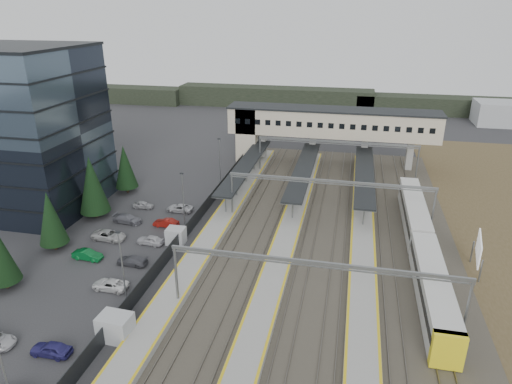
% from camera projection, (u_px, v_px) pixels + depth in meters
% --- Properties ---
extents(ground, '(220.00, 220.00, 0.00)m').
position_uv_depth(ground, '(218.00, 268.00, 55.05)').
color(ground, '#2B2B2D').
rests_on(ground, ground).
extents(office_building, '(24.30, 18.30, 24.30)m').
position_uv_depth(office_building, '(9.00, 129.00, 68.36)').
color(office_building, '#3E4F5F').
rests_on(office_building, ground).
extents(conifer_row, '(4.42, 49.82, 9.50)m').
position_uv_depth(conifer_row, '(30.00, 229.00, 54.05)').
color(conifer_row, black).
rests_on(conifer_row, ground).
extents(car_park, '(10.80, 44.67, 1.29)m').
position_uv_depth(car_park, '(90.00, 279.00, 51.68)').
color(car_park, '#B0AEB3').
rests_on(car_park, ground).
extents(lampposts, '(0.50, 53.25, 8.07)m').
position_uv_depth(lampposts, '(158.00, 225.00, 56.11)').
color(lampposts, slate).
rests_on(lampposts, ground).
extents(fence, '(0.08, 90.00, 2.00)m').
position_uv_depth(fence, '(182.00, 236.00, 60.47)').
color(fence, '#26282B').
rests_on(fence, ground).
extents(relay_cabin_near, '(3.17, 2.40, 2.54)m').
position_uv_depth(relay_cabin_near, '(116.00, 327.00, 42.98)').
color(relay_cabin_near, '#A6A9AC').
rests_on(relay_cabin_near, ground).
extents(relay_cabin_far, '(2.40, 2.01, 2.17)m').
position_uv_depth(relay_cabin_far, '(176.00, 236.00, 60.42)').
color(relay_cabin_far, '#A6A9AC').
rests_on(relay_cabin_far, ground).
extents(rail_corridor, '(34.00, 90.00, 0.92)m').
position_uv_depth(rail_corridor, '(300.00, 254.00, 57.62)').
color(rail_corridor, '#353029').
rests_on(rail_corridor, ground).
extents(canopies, '(23.10, 30.00, 3.28)m').
position_uv_depth(canopies, '(304.00, 169.00, 76.60)').
color(canopies, black).
rests_on(canopies, ground).
extents(footbridge, '(40.40, 6.40, 11.20)m').
position_uv_depth(footbridge, '(317.00, 125.00, 88.51)').
color(footbridge, beige).
rests_on(footbridge, ground).
extents(gantries, '(28.40, 62.28, 7.17)m').
position_uv_depth(gantries, '(323.00, 222.00, 53.13)').
color(gantries, slate).
rests_on(gantries, ground).
extents(train, '(2.80, 38.86, 3.52)m').
position_uv_depth(train, '(422.00, 246.00, 56.00)').
color(train, beige).
rests_on(train, ground).
extents(billboard, '(1.11, 5.42, 4.56)m').
position_uv_depth(billboard, '(479.00, 250.00, 53.08)').
color(billboard, slate).
rests_on(billboard, ground).
extents(treeline_far, '(170.00, 19.00, 7.00)m').
position_uv_depth(treeline_far, '(387.00, 104.00, 132.69)').
color(treeline_far, black).
rests_on(treeline_far, ground).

